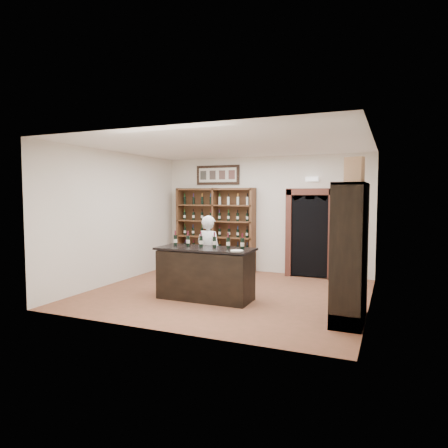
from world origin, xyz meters
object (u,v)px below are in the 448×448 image
at_px(wine_shelf, 216,229).
at_px(shopkeeper, 209,253).
at_px(side_cabinet, 352,274).
at_px(tasting_counter, 205,274).
at_px(wine_crate, 354,170).
at_px(counter_bottle_0, 175,240).

bearing_deg(wine_shelf, shopkeeper, -69.14).
bearing_deg(side_cabinet, tasting_counter, 173.72).
bearing_deg(side_cabinet, wine_shelf, 139.79).
bearing_deg(wine_crate, tasting_counter, -156.10).
xyz_separation_m(tasting_counter, counter_bottle_0, (-0.72, 0.10, 0.61)).
relative_size(counter_bottle_0, wine_crate, 0.69).
xyz_separation_m(wine_shelf, shopkeeper, (0.88, -2.30, -0.31)).
height_order(tasting_counter, counter_bottle_0, counter_bottle_0).
bearing_deg(wine_crate, shopkeeper, -168.52).
distance_m(counter_bottle_0, shopkeeper, 0.79).
xyz_separation_m(wine_shelf, counter_bottle_0, (0.38, -2.83, 0.01)).
bearing_deg(side_cabinet, counter_bottle_0, 173.32).
distance_m(wine_shelf, wine_crate, 4.94).
bearing_deg(wine_shelf, counter_bottle_0, -82.35).
distance_m(tasting_counter, shopkeeper, 0.74).
bearing_deg(side_cabinet, shopkeeper, 162.42).
bearing_deg(counter_bottle_0, tasting_counter, -8.17).
relative_size(tasting_counter, wine_crate, 4.34).
bearing_deg(counter_bottle_0, side_cabinet, -6.68).
relative_size(wine_shelf, side_cabinet, 1.00).
distance_m(counter_bottle_0, side_cabinet, 3.49).
bearing_deg(wine_crate, wine_shelf, 165.46).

